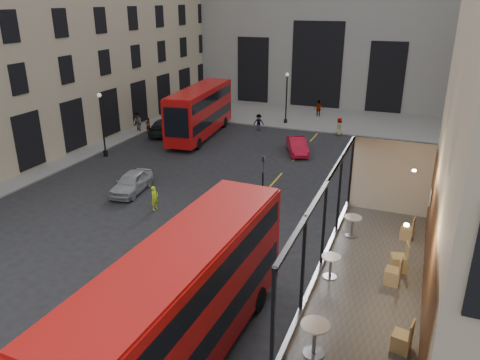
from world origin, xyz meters
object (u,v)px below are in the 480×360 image
at_px(street_lamp_a, 103,129).
at_px(cafe_table_far, 353,223).
at_px(traffic_light_far, 182,106).
at_px(pedestrian_c, 319,109).
at_px(cafe_chair_b, 393,276).
at_px(cyclist, 155,198).
at_px(car_b, 297,146).
at_px(street_lamp_b, 286,101).
at_px(cafe_chair_a, 402,341).
at_px(bicycle, 196,210).
at_px(pedestrian_e, 148,126).
at_px(cafe_table_mid, 331,263).
at_px(bus_near, 183,300).
at_px(cafe_chair_c, 399,262).
at_px(car_a, 131,182).
at_px(cafe_table_near, 315,334).
at_px(pedestrian_d, 339,127).
at_px(car_c, 164,127).
at_px(bus_far, 200,109).
at_px(cafe_chair_d, 407,232).
at_px(pedestrian_b, 259,122).
at_px(traffic_light_near, 263,178).
at_px(pedestrian_a, 138,123).

height_order(street_lamp_a, cafe_table_far, cafe_table_far).
distance_m(traffic_light_far, cafe_table_far, 32.91).
relative_size(pedestrian_c, cafe_chair_b, 2.17).
xyz_separation_m(street_lamp_a, cyclist, (9.46, -7.68, -1.62)).
xyz_separation_m(car_b, cafe_chair_b, (9.35, -24.74, 4.20)).
bearing_deg(cafe_table_far, cafe_chair_b, -57.80).
distance_m(street_lamp_b, cafe_chair_a, 39.40).
distance_m(bicycle, cyclist, 2.86).
bearing_deg(car_b, cafe_chair_b, -93.34).
bearing_deg(pedestrian_e, cyclist, 47.44).
relative_size(cafe_table_mid, cafe_chair_a, 0.83).
relative_size(street_lamp_b, cyclist, 3.43).
height_order(bus_near, cafe_chair_c, cafe_chair_c).
distance_m(car_a, cafe_table_near, 23.17).
bearing_deg(cafe_chair_b, pedestrian_c, 105.45).
distance_m(pedestrian_d, cafe_chair_c, 32.06).
bearing_deg(street_lamp_a, bicycle, -31.95).
relative_size(car_c, cafe_table_mid, 6.99).
distance_m(pedestrian_c, cafe_table_near, 43.13).
distance_m(street_lamp_b, pedestrian_d, 6.64).
relative_size(car_c, pedestrian_e, 3.23).
relative_size(cyclist, cafe_table_far, 2.07).
xyz_separation_m(street_lamp_b, cafe_table_far, (11.55, -31.57, 2.70)).
height_order(bus_far, cafe_table_mid, cafe_table_mid).
bearing_deg(pedestrian_d, cafe_chair_c, 171.64).
xyz_separation_m(cafe_table_near, cafe_table_mid, (-0.30, 3.39, -0.10)).
height_order(cafe_table_mid, cafe_chair_d, cafe_chair_d).
bearing_deg(cafe_table_far, traffic_light_far, 128.79).
bearing_deg(cafe_table_far, car_c, 132.48).
relative_size(pedestrian_b, cafe_table_near, 1.95).
relative_size(traffic_light_far, cafe_chair_c, 4.09).
bearing_deg(cafe_table_mid, street_lamp_a, 140.51).
height_order(cafe_table_near, cafe_table_far, cafe_table_near).
xyz_separation_m(traffic_light_near, street_lamp_b, (-5.00, 22.00, -0.03)).
relative_size(traffic_light_far, pedestrian_c, 2.00).
relative_size(pedestrian_a, cafe_chair_b, 2.25).
bearing_deg(cafe_chair_a, pedestrian_d, 102.27).
height_order(cafe_table_far, cafe_chair_d, cafe_chair_d).
xyz_separation_m(traffic_light_near, bus_far, (-11.24, 14.49, 0.18)).
bearing_deg(pedestrian_b, traffic_light_far, 177.58).
bearing_deg(bicycle, pedestrian_b, 28.86).
height_order(street_lamp_b, cafe_table_near, cafe_table_near).
height_order(traffic_light_near, street_lamp_a, street_lamp_a).
relative_size(cafe_table_far, cafe_chair_a, 0.88).
height_order(cafe_chair_c, cafe_chair_d, cafe_chair_c).
height_order(cafe_chair_a, cafe_chair_c, cafe_chair_c).
height_order(pedestrian_c, pedestrian_e, pedestrian_c).
xyz_separation_m(cyclist, pedestrian_e, (-9.96, 15.18, -0.00)).
bearing_deg(traffic_light_far, cafe_table_far, -51.21).
relative_size(cafe_chair_a, cafe_chair_b, 0.98).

